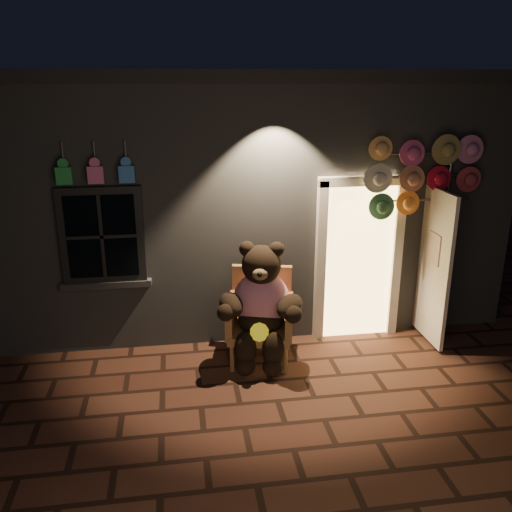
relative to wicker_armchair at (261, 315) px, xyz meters
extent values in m
plane|color=#4C2B1D|center=(0.03, -1.02, -0.57)|extent=(60.00, 60.00, 0.00)
cube|color=slate|center=(0.03, 2.98, 1.08)|extent=(7.00, 5.00, 3.30)
cube|color=black|center=(0.03, 2.98, 2.81)|extent=(7.30, 5.30, 0.16)
cube|color=black|center=(-1.87, 0.44, 0.98)|extent=(1.00, 0.10, 1.20)
cube|color=black|center=(-1.87, 0.41, 0.98)|extent=(0.82, 0.06, 1.02)
cube|color=slate|center=(-1.87, 0.44, 0.35)|extent=(1.10, 0.14, 0.08)
cube|color=#FECB72|center=(1.38, 0.46, 0.48)|extent=(0.92, 0.10, 2.10)
cube|color=beige|center=(0.86, 0.42, 0.48)|extent=(0.12, 0.12, 2.20)
cube|color=beige|center=(1.90, 0.42, 0.48)|extent=(0.12, 0.12, 2.20)
cube|color=beige|center=(1.38, 0.42, 1.56)|extent=(1.16, 0.12, 0.12)
cube|color=beige|center=(2.28, 0.08, 0.48)|extent=(0.05, 0.80, 2.00)
cube|color=green|center=(-2.22, 0.36, 1.73)|extent=(0.18, 0.07, 0.20)
cylinder|color=#59595E|center=(-2.22, 0.42, 1.98)|extent=(0.02, 0.02, 0.25)
cube|color=#D8598E|center=(-1.87, 0.36, 1.73)|extent=(0.18, 0.07, 0.20)
cylinder|color=#59595E|center=(-1.87, 0.42, 1.98)|extent=(0.02, 0.02, 0.25)
cube|color=#326DB1|center=(-1.52, 0.36, 1.73)|extent=(0.18, 0.07, 0.20)
cylinder|color=#59595E|center=(-1.52, 0.42, 1.98)|extent=(0.02, 0.02, 0.25)
cube|color=#AF7543|center=(-0.02, -0.09, -0.17)|extent=(0.88, 0.84, 0.11)
cube|color=#AF7543|center=(0.05, 0.22, 0.20)|extent=(0.75, 0.25, 0.75)
cube|color=#AF7543|center=(-0.37, -0.03, 0.04)|extent=(0.22, 0.64, 0.43)
cube|color=#AF7543|center=(0.32, -0.19, 0.04)|extent=(0.22, 0.64, 0.43)
cylinder|color=#AF7543|center=(-0.40, -0.31, -0.40)|extent=(0.05, 0.05, 0.34)
cylinder|color=#AF7543|center=(0.23, -0.45, -0.40)|extent=(0.05, 0.05, 0.34)
cylinder|color=#AF7543|center=(-0.27, 0.27, -0.40)|extent=(0.05, 0.05, 0.34)
cylinder|color=#AF7543|center=(0.36, 0.13, -0.40)|extent=(0.05, 0.05, 0.34)
ellipsoid|color=red|center=(0.00, -0.04, 0.22)|extent=(0.80, 0.70, 0.73)
ellipsoid|color=black|center=(-0.02, -0.12, 0.00)|extent=(0.67, 0.60, 0.34)
sphere|color=black|center=(-0.01, -0.09, 0.70)|extent=(0.56, 0.56, 0.47)
sphere|color=black|center=(-0.17, -0.03, 0.88)|extent=(0.18, 0.18, 0.18)
sphere|color=black|center=(0.17, -0.10, 0.88)|extent=(0.18, 0.18, 0.18)
ellipsoid|color=olive|center=(-0.06, -0.30, 0.66)|extent=(0.21, 0.17, 0.15)
ellipsoid|color=black|center=(-0.39, -0.19, 0.25)|extent=(0.32, 0.51, 0.27)
ellipsoid|color=black|center=(0.29, -0.34, 0.25)|extent=(0.48, 0.55, 0.27)
ellipsoid|color=black|center=(-0.24, -0.39, -0.24)|extent=(0.27, 0.27, 0.45)
ellipsoid|color=black|center=(0.08, -0.46, -0.24)|extent=(0.27, 0.27, 0.45)
sphere|color=black|center=(-0.26, -0.45, -0.43)|extent=(0.25, 0.25, 0.25)
sphere|color=black|center=(0.06, -0.52, -0.43)|extent=(0.25, 0.25, 0.25)
cylinder|color=yellow|center=(-0.08, -0.42, -0.02)|extent=(0.24, 0.14, 0.22)
cylinder|color=#59595E|center=(2.50, 0.36, 0.77)|extent=(0.04, 0.04, 2.67)
cylinder|color=#59595E|center=(2.20, 0.34, 1.90)|extent=(1.19, 0.03, 0.03)
cylinder|color=#59595E|center=(2.20, 0.34, 1.61)|extent=(1.19, 0.03, 0.03)
cylinder|color=#59595E|center=(2.20, 0.34, 1.31)|extent=(1.19, 0.03, 0.03)
cylinder|color=#E0A45B|center=(1.53, 0.28, 1.95)|extent=(0.34, 0.11, 0.34)
cylinder|color=#D04B81|center=(1.92, 0.25, 1.95)|extent=(0.34, 0.11, 0.34)
cylinder|color=olive|center=(2.32, 0.22, 1.95)|extent=(0.34, 0.11, 0.34)
cylinder|color=#CA719A|center=(2.71, 0.28, 1.95)|extent=(0.34, 0.11, 0.34)
cylinder|color=beige|center=(1.53, 0.25, 1.61)|extent=(0.34, 0.11, 0.34)
cylinder|color=#C67C55|center=(1.92, 0.22, 1.61)|extent=(0.34, 0.11, 0.34)
cylinder|color=#B21027|center=(2.32, 0.28, 1.61)|extent=(0.34, 0.11, 0.34)
cylinder|color=#A2363C|center=(2.71, 0.25, 1.61)|extent=(0.34, 0.11, 0.34)
cylinder|color=#5BA15C|center=(1.53, 0.22, 1.26)|extent=(0.34, 0.11, 0.34)
cylinder|color=#FF9537|center=(1.92, 0.28, 1.26)|extent=(0.34, 0.11, 0.34)
camera|label=1|loc=(-0.98, -6.05, 2.80)|focal=38.00mm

